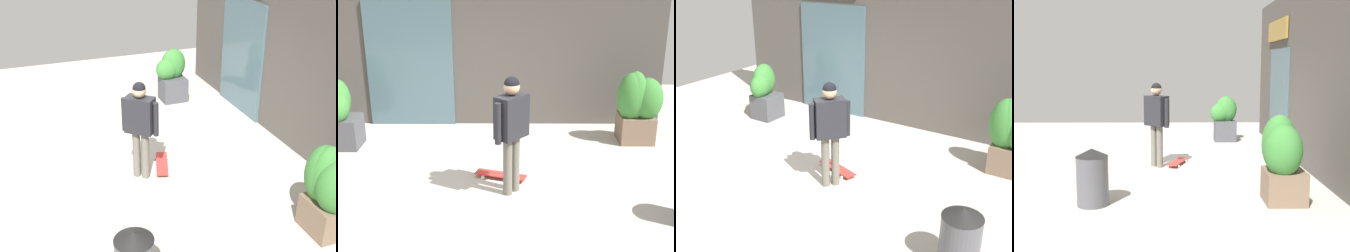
{
  "view_description": "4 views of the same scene",
  "coord_description": "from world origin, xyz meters",
  "views": [
    {
      "loc": [
        7.03,
        -1.99,
        4.18
      ],
      "look_at": [
        0.64,
        0.41,
        0.83
      ],
      "focal_mm": 48.29,
      "sensor_mm": 36.0,
      "label": 1
    },
    {
      "loc": [
        0.68,
        -6.07,
        3.17
      ],
      "look_at": [
        0.64,
        0.41,
        0.83
      ],
      "focal_mm": 49.45,
      "sensor_mm": 36.0,
      "label": 2
    },
    {
      "loc": [
        4.15,
        -4.96,
        3.43
      ],
      "look_at": [
        0.64,
        0.41,
        0.83
      ],
      "focal_mm": 45.0,
      "sensor_mm": 36.0,
      "label": 3
    },
    {
      "loc": [
        9.09,
        0.33,
        2.04
      ],
      "look_at": [
        0.64,
        0.41,
        0.83
      ],
      "focal_mm": 44.84,
      "sensor_mm": 36.0,
      "label": 4
    }
  ],
  "objects": [
    {
      "name": "ground_plane",
      "position": [
        0.0,
        0.0,
        0.0
      ],
      "size": [
        12.0,
        12.0,
        0.0
      ],
      "primitive_type": "plane",
      "color": "#B2ADA3"
    },
    {
      "name": "building_facade",
      "position": [
        -0.05,
        2.97,
        1.85
      ],
      "size": [
        7.42,
        0.31,
        3.72
      ],
      "color": "#4C4742",
      "rests_on": "ground_plane"
    },
    {
      "name": "skateboarder",
      "position": [
        0.72,
        -0.1,
        1.05
      ],
      "size": [
        0.5,
        0.52,
        1.71
      ],
      "rotation": [
        0.0,
        0.0,
        2.43
      ],
      "color": "#666056",
      "rests_on": "ground_plane"
    },
    {
      "name": "skateboard",
      "position": [
        0.56,
        0.33,
        0.06
      ],
      "size": [
        0.81,
        0.44,
        0.08
      ],
      "rotation": [
        0.0,
        0.0,
        2.82
      ],
      "color": "red",
      "rests_on": "ground_plane"
    },
    {
      "name": "planter_box_left",
      "position": [
        -2.28,
        1.61,
        0.66
      ],
      "size": [
        0.54,
        0.72,
        1.22
      ],
      "color": "#47474C",
      "rests_on": "ground_plane"
    },
    {
      "name": "planter_box_right",
      "position": [
        2.99,
        1.87,
        0.72
      ],
      "size": [
        0.82,
        0.64,
        1.32
      ],
      "color": "brown",
      "rests_on": "ground_plane"
    },
    {
      "name": "trash_bin",
      "position": [
        3.09,
        -0.93,
        0.43
      ],
      "size": [
        0.48,
        0.48,
        0.85
      ],
      "color": "#4C4C51",
      "rests_on": "ground_plane"
    }
  ]
}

